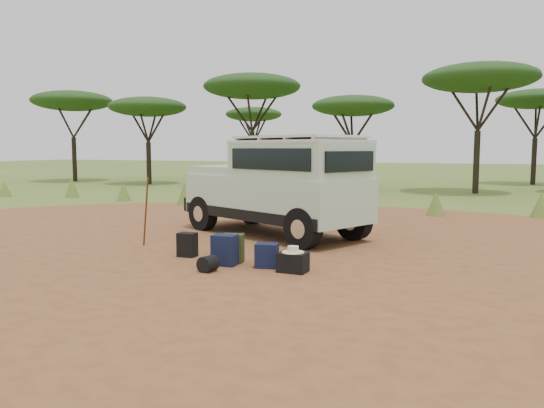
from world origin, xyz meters
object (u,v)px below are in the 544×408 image
at_px(backpack_olive, 233,248).
at_px(backpack_black, 187,245).
at_px(backpack_navy, 225,250).
at_px(hard_case, 293,262).
at_px(duffel_navy, 267,256).
at_px(walking_staff, 146,212).
at_px(safari_vehicle, 279,188).

bearing_deg(backpack_olive, backpack_black, 159.73).
xyz_separation_m(backpack_navy, backpack_olive, (0.03, 0.26, -0.01)).
xyz_separation_m(backpack_black, backpack_olive, (1.06, -0.15, 0.03)).
xyz_separation_m(backpack_black, backpack_navy, (1.03, -0.42, 0.04)).
bearing_deg(backpack_navy, hard_case, -5.07).
height_order(backpack_olive, hard_case, backpack_olive).
bearing_deg(duffel_navy, hard_case, -25.78).
xyz_separation_m(walking_staff, backpack_olive, (2.43, -0.76, -0.48)).
relative_size(walking_staff, backpack_navy, 2.81).
bearing_deg(walking_staff, backpack_black, -73.03).
bearing_deg(backpack_navy, backpack_olive, 80.13).
height_order(safari_vehicle, walking_staff, safari_vehicle).
bearing_deg(backpack_olive, backpack_navy, -108.47).
bearing_deg(backpack_olive, duffel_navy, -23.47).
distance_m(duffel_navy, hard_case, 0.57).
relative_size(backpack_navy, hard_case, 1.16).
bearing_deg(duffel_navy, walking_staff, 153.69).
bearing_deg(backpack_navy, duffel_navy, 4.88).
relative_size(safari_vehicle, backpack_navy, 9.30).
xyz_separation_m(walking_staff, backpack_navy, (2.40, -1.02, -0.47)).
bearing_deg(backpack_olive, walking_staff, 150.64).
bearing_deg(backpack_navy, walking_staff, 153.52).
distance_m(backpack_black, duffel_navy, 1.82).
xyz_separation_m(walking_staff, duffel_navy, (3.18, -0.91, -0.53)).
bearing_deg(backpack_black, backpack_olive, -11.72).
relative_size(safari_vehicle, hard_case, 10.77).
height_order(safari_vehicle, backpack_olive, safari_vehicle).
bearing_deg(safari_vehicle, duffel_navy, -46.92).
relative_size(walking_staff, backpack_black, 3.32).
bearing_deg(walking_staff, backpack_navy, -72.32).
distance_m(backpack_navy, backpack_olive, 0.27).
height_order(backpack_navy, duffel_navy, backpack_navy).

